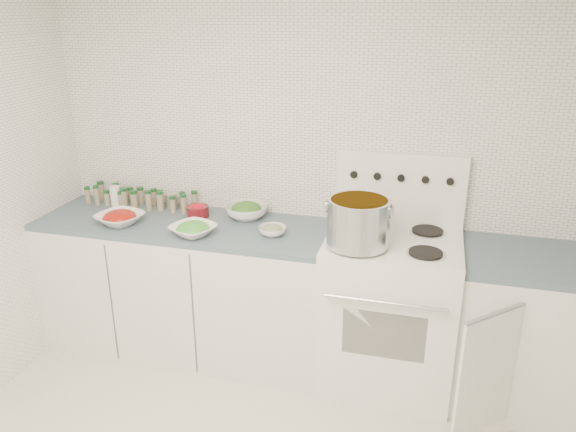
# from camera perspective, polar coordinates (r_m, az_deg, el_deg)

# --- Properties ---
(room_walls) EXTENTS (3.54, 3.04, 2.52)m
(room_walls) POSITION_cam_1_polar(r_m,az_deg,el_deg) (2.02, -4.70, 2.70)
(room_walls) COLOR white
(room_walls) RESTS_ON ground
(counter_left) EXTENTS (1.85, 0.62, 0.90)m
(counter_left) POSITION_cam_1_polar(r_m,az_deg,el_deg) (3.76, -10.13, -7.02)
(counter_left) COLOR white
(counter_left) RESTS_ON ground
(stove) EXTENTS (0.76, 0.70, 1.36)m
(stove) POSITION_cam_1_polar(r_m,az_deg,el_deg) (3.43, 10.25, -8.98)
(stove) COLOR white
(stove) RESTS_ON ground
(counter_right) EXTENTS (0.89, 0.91, 0.90)m
(counter_right) POSITION_cam_1_polar(r_m,az_deg,el_deg) (3.51, 23.89, -10.74)
(counter_right) COLOR white
(counter_right) RESTS_ON ground
(stock_pot) EXTENTS (0.36, 0.34, 0.26)m
(stock_pot) POSITION_cam_1_polar(r_m,az_deg,el_deg) (3.05, 7.17, -0.45)
(stock_pot) COLOR silver
(stock_pot) RESTS_ON stove
(bowl_tomato) EXTENTS (0.34, 0.34, 0.09)m
(bowl_tomato) POSITION_cam_1_polar(r_m,az_deg,el_deg) (3.63, -16.72, -0.19)
(bowl_tomato) COLOR white
(bowl_tomato) RESTS_ON counter_left
(bowl_snowpea) EXTENTS (0.33, 0.33, 0.08)m
(bowl_snowpea) POSITION_cam_1_polar(r_m,az_deg,el_deg) (3.35, -9.63, -1.34)
(bowl_snowpea) COLOR white
(bowl_snowpea) RESTS_ON counter_left
(bowl_broccoli) EXTENTS (0.32, 0.32, 0.11)m
(bowl_broccoli) POSITION_cam_1_polar(r_m,az_deg,el_deg) (3.58, -4.25, 0.57)
(bowl_broccoli) COLOR white
(bowl_broccoli) RESTS_ON counter_left
(bowl_zucchini) EXTENTS (0.18, 0.18, 0.07)m
(bowl_zucchini) POSITION_cam_1_polar(r_m,az_deg,el_deg) (3.31, -1.59, -1.44)
(bowl_zucchini) COLOR white
(bowl_zucchini) RESTS_ON counter_left
(bowl_pepper) EXTENTS (0.14, 0.14, 0.09)m
(bowl_pepper) POSITION_cam_1_polar(r_m,az_deg,el_deg) (3.64, -9.14, 0.58)
(bowl_pepper) COLOR maroon
(bowl_pepper) RESTS_ON counter_left
(salt_canister) EXTENTS (0.09, 0.09, 0.14)m
(salt_canister) POSITION_cam_1_polar(r_m,az_deg,el_deg) (3.95, -17.13, 1.94)
(salt_canister) COLOR white
(salt_canister) RESTS_ON counter_left
(tin_can) EXTENTS (0.08, 0.08, 0.10)m
(tin_can) POSITION_cam_1_polar(r_m,az_deg,el_deg) (3.82, -11.76, 1.49)
(tin_can) COLOR #ABA490
(tin_can) RESTS_ON counter_left
(spice_cluster) EXTENTS (0.79, 0.16, 0.14)m
(spice_cluster) POSITION_cam_1_polar(r_m,az_deg,el_deg) (3.91, -14.96, 1.83)
(spice_cluster) COLOR gray
(spice_cluster) RESTS_ON counter_left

